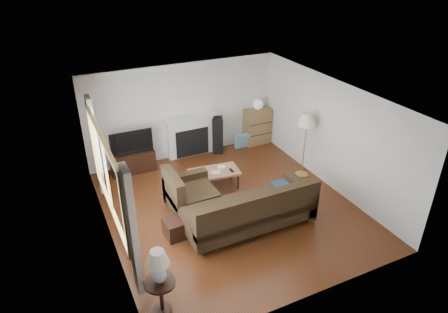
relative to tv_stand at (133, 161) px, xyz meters
name	(u,v)px	position (x,y,z in m)	size (l,w,h in m)	color
room	(230,156)	(1.47, -2.48, 0.98)	(5.10, 5.60, 2.54)	#4E2511
window	(107,175)	(-0.98, -2.68, 1.28)	(0.12, 2.74, 1.54)	olive
curtain_near	(133,232)	(-0.93, -4.20, 1.13)	(0.10, 0.35, 2.10)	beige
curtain_far	(96,146)	(-0.93, -1.16, 1.13)	(0.10, 0.35, 2.10)	beige
fireplace	(191,135)	(1.62, 0.16, 0.31)	(1.40, 0.26, 1.15)	white
tv_stand	(133,161)	(0.00, 0.00, 0.00)	(1.06, 0.48, 0.53)	black
television	(130,141)	(0.00, 0.00, 0.56)	(1.02, 0.13, 0.59)	black
speaker_left	(145,152)	(0.35, 0.07, 0.15)	(0.23, 0.28, 0.83)	black
speaker_right	(217,135)	(2.33, 0.04, 0.23)	(0.27, 0.33, 0.99)	black
bookshelf	(257,126)	(3.57, 0.05, 0.25)	(0.75, 0.35, 1.03)	olive
globe_lamp	(258,104)	(3.57, 0.05, 0.90)	(0.28, 0.28, 0.28)	white
sectional_sofa	(249,207)	(1.52, -3.22, 0.19)	(2.82, 2.06, 0.91)	black
coffee_table	(214,179)	(1.50, -1.60, -0.05)	(1.13, 0.61, 0.44)	#996449
footstool	(176,228)	(0.12, -2.87, -0.08)	(0.44, 0.44, 0.37)	black
floor_lamp	(305,145)	(3.67, -2.00, 0.55)	(0.42, 0.42, 1.62)	gold
side_table	(161,296)	(-0.68, -4.49, 0.03)	(0.48, 0.48, 0.60)	black
table_lamp	(158,267)	(-0.68, -4.49, 0.62)	(0.35, 0.35, 0.57)	silver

